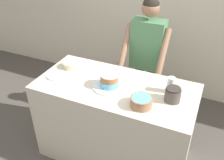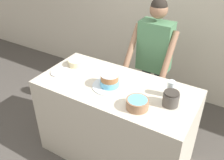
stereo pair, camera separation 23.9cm
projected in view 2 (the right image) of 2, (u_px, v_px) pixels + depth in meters
name	position (u px, v px, depth m)	size (l,w,h in m)	color
wall_back	(174.00, 10.00, 3.42)	(10.00, 0.05, 2.60)	beige
counter	(115.00, 122.00, 2.71)	(1.60, 0.78, 0.95)	beige
person_baker	(154.00, 54.00, 2.95)	(0.52, 0.46, 1.65)	#2D2D38
cake	(110.00, 81.00, 2.42)	(0.34, 0.34, 0.14)	silver
frosting_bowl_white	(76.00, 62.00, 2.80)	(0.18, 0.18, 0.07)	beige
frosting_bowl_blue	(137.00, 103.00, 2.14)	(0.20, 0.20, 0.09)	#936B4C
drinking_glass	(171.00, 89.00, 2.28)	(0.07, 0.07, 0.16)	silver
ceramic_plate	(61.00, 72.00, 2.67)	(0.21, 0.21, 0.01)	silver
stoneware_jar	(171.00, 99.00, 2.17)	(0.14, 0.14, 0.14)	#4C4742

